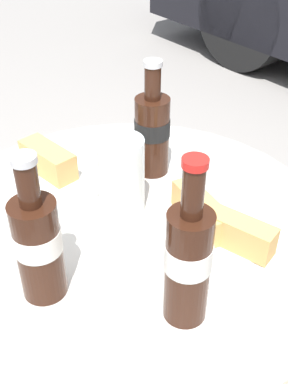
# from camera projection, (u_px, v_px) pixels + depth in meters

# --- Properties ---
(bistro_table) EXTENTS (0.75, 0.75, 0.69)m
(bistro_table) POSITION_uv_depth(u_px,v_px,m) (129.00, 274.00, 0.91)
(bistro_table) COLOR gold
(bistro_table) RESTS_ON ground_plane
(cola_bottle_left) EXTENTS (0.07, 0.07, 0.23)m
(cola_bottle_left) POSITION_uv_depth(u_px,v_px,m) (38.00, 243.00, 0.66)
(cola_bottle_left) COLOR #33190F
(cola_bottle_left) RESTS_ON bistro_table
(cola_bottle_right) EXTENTS (0.07, 0.07, 0.23)m
(cola_bottle_right) POSITION_uv_depth(u_px,v_px,m) (152.00, 131.00, 0.92)
(cola_bottle_right) COLOR #33190F
(cola_bottle_right) RESTS_ON bistro_table
(cola_bottle_center) EXTENTS (0.06, 0.06, 0.26)m
(cola_bottle_center) POSITION_uv_depth(u_px,v_px,m) (188.00, 260.00, 0.62)
(cola_bottle_center) COLOR #33190F
(cola_bottle_center) RESTS_ON bistro_table
(drinking_glass) EXTENTS (0.08, 0.08, 0.14)m
(drinking_glass) POSITION_uv_depth(u_px,v_px,m) (122.00, 179.00, 0.83)
(drinking_glass) COLOR black
(drinking_glass) RESTS_ON bistro_table
(lunch_plate_near) EXTENTS (0.25, 0.25, 0.07)m
(lunch_plate_near) POSITION_uv_depth(u_px,v_px,m) (49.00, 171.00, 0.94)
(lunch_plate_near) COLOR white
(lunch_plate_near) RESTS_ON bistro_table
(lunch_plate_far) EXTENTS (0.22, 0.22, 0.07)m
(lunch_plate_far) POSITION_uv_depth(u_px,v_px,m) (216.00, 231.00, 0.79)
(lunch_plate_far) COLOR white
(lunch_plate_far) RESTS_ON bistro_table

